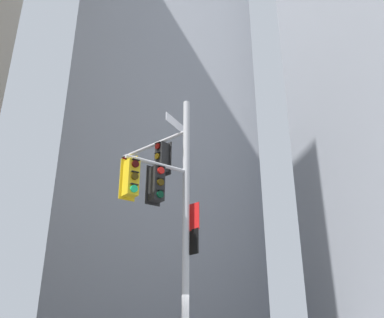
# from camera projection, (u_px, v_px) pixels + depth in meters

# --- Properties ---
(building_mid_block) EXTENTS (14.53, 14.53, 34.89)m
(building_mid_block) POSITION_uv_depth(u_px,v_px,m) (158.00, 144.00, 37.84)
(building_mid_block) COLOR #9399A3
(building_mid_block) RESTS_ON ground
(signal_pole_assembly) EXTENTS (2.43, 3.65, 8.41)m
(signal_pole_assembly) POSITION_uv_depth(u_px,v_px,m) (160.00, 194.00, 12.16)
(signal_pole_assembly) COLOR #B2B2B5
(signal_pole_assembly) RESTS_ON ground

